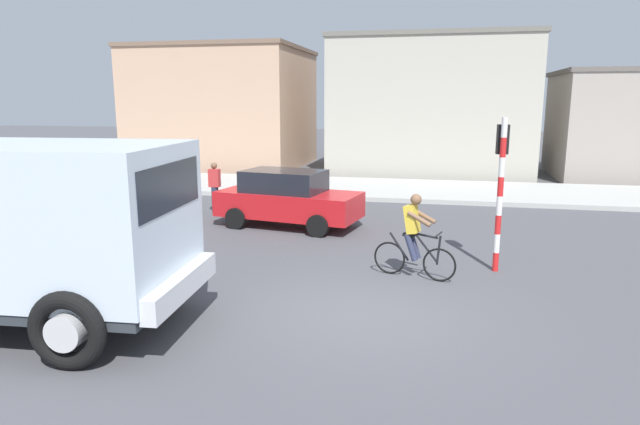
% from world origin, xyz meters
% --- Properties ---
extents(ground_plane, '(120.00, 120.00, 0.00)m').
position_xyz_m(ground_plane, '(0.00, 0.00, 0.00)').
color(ground_plane, '#4C4C51').
extents(sidewalk_far, '(80.00, 5.00, 0.16)m').
position_xyz_m(sidewalk_far, '(0.00, 12.98, 0.08)').
color(sidewalk_far, '#ADADA8').
rests_on(sidewalk_far, ground).
extents(truck_foreground, '(5.58, 3.12, 2.90)m').
position_xyz_m(truck_foreground, '(-5.26, -1.56, 1.67)').
color(truck_foreground, silver).
rests_on(truck_foreground, ground).
extents(cyclist, '(1.67, 0.64, 1.72)m').
position_xyz_m(cyclist, '(0.69, 2.20, 0.86)').
color(cyclist, black).
rests_on(cyclist, ground).
extents(traffic_light_pole, '(0.24, 0.43, 3.20)m').
position_xyz_m(traffic_light_pole, '(2.37, 3.09, 2.07)').
color(traffic_light_pole, red).
rests_on(traffic_light_pole, ground).
extents(car_red_near, '(4.24, 2.39, 1.60)m').
position_xyz_m(car_red_near, '(-3.04, 6.15, 0.82)').
color(car_red_near, red).
rests_on(car_red_near, ground).
extents(pedestrian_near_kerb, '(0.34, 0.22, 1.62)m').
position_xyz_m(pedestrian_near_kerb, '(-5.79, 7.46, 0.85)').
color(pedestrian_near_kerb, '#2D334C').
rests_on(pedestrian_near_kerb, ground).
extents(building_corner_left, '(8.64, 7.98, 6.29)m').
position_xyz_m(building_corner_left, '(-10.43, 20.18, 3.15)').
color(building_corner_left, tan).
rests_on(building_corner_left, ground).
extents(building_mid_block, '(9.46, 7.33, 6.48)m').
position_xyz_m(building_mid_block, '(0.61, 19.58, 3.25)').
color(building_mid_block, '#B2AD9E').
rests_on(building_mid_block, ground).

